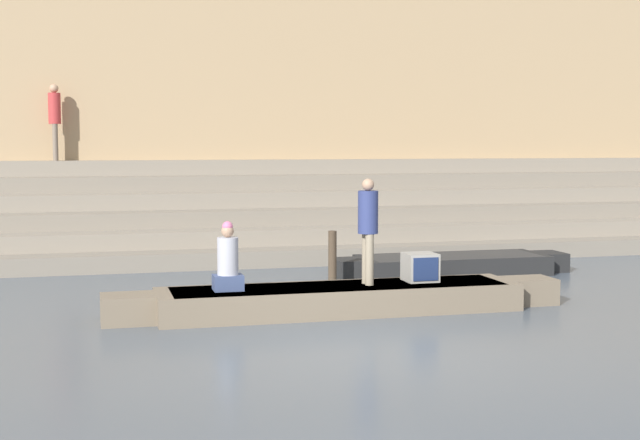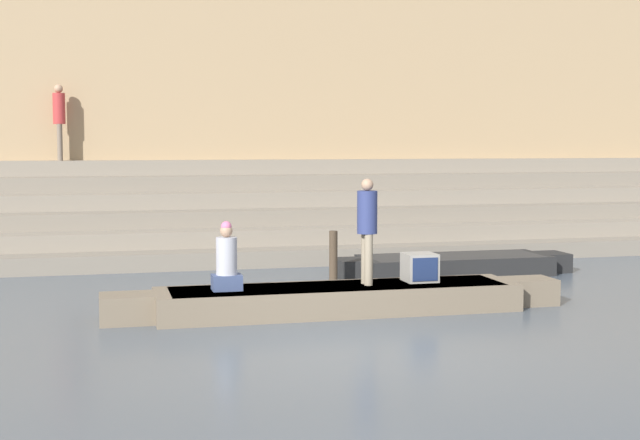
{
  "view_description": "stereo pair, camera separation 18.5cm",
  "coord_description": "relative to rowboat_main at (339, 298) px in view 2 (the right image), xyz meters",
  "views": [
    {
      "loc": [
        -3.14,
        -10.47,
        2.58
      ],
      "look_at": [
        0.51,
        3.57,
        1.31
      ],
      "focal_mm": 50.0,
      "sensor_mm": 36.0,
      "label": 1
    },
    {
      "loc": [
        -2.96,
        -10.51,
        2.58
      ],
      "look_at": [
        0.51,
        3.57,
        1.31
      ],
      "focal_mm": 50.0,
      "sensor_mm": 36.0,
      "label": 2
    }
  ],
  "objects": [
    {
      "name": "mooring_post",
      "position": [
        0.54,
        2.4,
        0.28
      ],
      "size": [
        0.15,
        0.15,
        1.01
      ],
      "primitive_type": "cylinder",
      "color": "#473828",
      "rests_on": "ground"
    },
    {
      "name": "tv_set",
      "position": [
        1.34,
        0.12,
        0.41
      ],
      "size": [
        0.49,
        0.49,
        0.44
      ],
      "rotation": [
        0.0,
        0.0,
        0.1
      ],
      "color": "#9E998E",
      "rests_on": "rowboat_main"
    },
    {
      "name": "moored_boat_shore",
      "position": [
        3.21,
        3.22,
        -0.02
      ],
      "size": [
        4.72,
        1.33,
        0.38
      ],
      "rotation": [
        0.0,
        0.0,
        -0.0
      ],
      "color": "black",
      "rests_on": "ground"
    },
    {
      "name": "back_wall",
      "position": [
        -0.51,
        9.99,
        3.15
      ],
      "size": [
        34.2,
        1.28,
        6.79
      ],
      "color": "tan",
      "rests_on": "ground"
    },
    {
      "name": "ground_plane",
      "position": [
        -0.51,
        -2.37,
        -0.22
      ],
      "size": [
        120.0,
        120.0,
        0.0
      ],
      "primitive_type": "plane",
      "color": "#4C5660"
    },
    {
      "name": "rowboat_main",
      "position": [
        0.0,
        0.0,
        0.0
      ],
      "size": [
        7.07,
        1.3,
        0.41
      ],
      "rotation": [
        0.0,
        0.0,
        -0.01
      ],
      "color": "#756651",
      "rests_on": "ground"
    },
    {
      "name": "person_standing",
      "position": [
        0.45,
        0.03,
        1.13
      ],
      "size": [
        0.31,
        0.31,
        1.62
      ],
      "rotation": [
        0.0,
        0.0,
        -0.01
      ],
      "color": "gray",
      "rests_on": "rowboat_main"
    },
    {
      "name": "ghat_steps",
      "position": [
        -0.51,
        7.79,
        0.55
      ],
      "size": [
        36.0,
        4.45,
        2.15
      ],
      "color": "gray",
      "rests_on": "ground"
    },
    {
      "name": "person_rowing",
      "position": [
        -1.7,
        0.02,
        0.6
      ],
      "size": [
        0.43,
        0.34,
        1.02
      ],
      "rotation": [
        0.0,
        0.0,
        -0.23
      ],
      "color": "#3D4C75",
      "rests_on": "rowboat_main"
    },
    {
      "name": "person_on_steps",
      "position": [
        -4.39,
        9.03,
        2.98
      ],
      "size": [
        0.28,
        0.28,
        1.79
      ],
      "rotation": [
        0.0,
        0.0,
        4.92
      ],
      "color": "#756656",
      "rests_on": "ghat_steps"
    }
  ]
}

